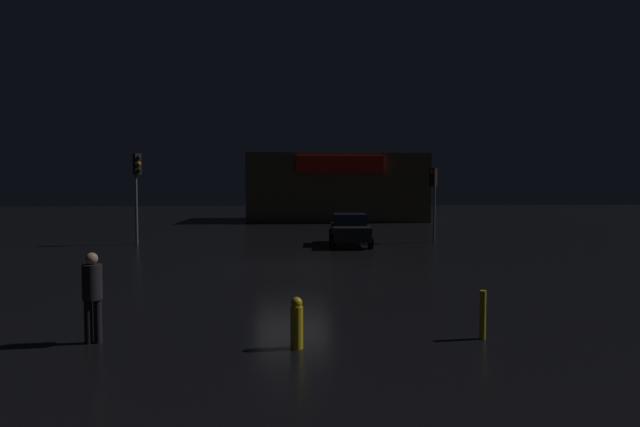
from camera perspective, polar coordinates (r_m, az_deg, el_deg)
ground_plane at (r=17.78m, az=-3.09°, el=-6.10°), size 120.00×120.00×0.00m
store_building at (r=43.27m, az=1.64°, el=2.91°), size 14.52×8.40×5.50m
traffic_signal_main at (r=25.99m, az=12.66°, el=3.06°), size 0.42×0.42×3.76m
traffic_signal_opposite at (r=26.09m, az=-19.95°, el=3.81°), size 0.42×0.42×4.44m
car_near at (r=24.44m, az=3.39°, el=-1.73°), size 2.14×4.15×1.52m
pedestrian at (r=10.00m, az=-24.30°, el=-7.95°), size 0.39×0.39×1.64m
fire_hydrant at (r=8.97m, az=-2.65°, el=-12.25°), size 0.22×0.22×0.90m
bollard_kerb_b at (r=9.95m, az=17.89°, el=-10.83°), size 0.12×0.12×0.90m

